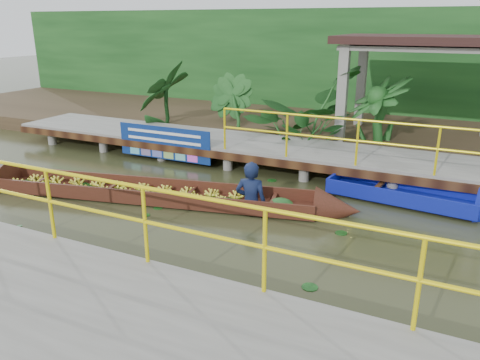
% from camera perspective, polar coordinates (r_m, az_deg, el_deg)
% --- Properties ---
extents(ground, '(80.00, 80.00, 0.00)m').
position_cam_1_polar(ground, '(9.12, -3.62, -4.14)').
color(ground, '#2E341A').
rests_on(ground, ground).
extents(land_strip, '(30.00, 8.00, 0.45)m').
position_cam_1_polar(land_strip, '(15.73, 9.83, 6.29)').
color(land_strip, '#36291B').
rests_on(land_strip, ground).
extents(far_dock, '(16.00, 2.06, 1.66)m').
position_cam_1_polar(far_dock, '(11.90, 4.47, 3.77)').
color(far_dock, slate).
rests_on(far_dock, ground).
extents(near_dock, '(18.00, 2.40, 1.73)m').
position_cam_1_polar(near_dock, '(5.48, -16.63, -18.34)').
color(near_dock, slate).
rests_on(near_dock, ground).
extents(pavilion, '(4.40, 3.00, 3.00)m').
position_cam_1_polar(pavilion, '(13.68, 21.51, 14.46)').
color(pavilion, slate).
rests_on(pavilion, ground).
extents(foliage_backdrop, '(30.00, 0.80, 4.00)m').
position_cam_1_polar(foliage_backdrop, '(17.87, 12.46, 13.36)').
color(foliage_backdrop, '#133D16').
rests_on(foliage_backdrop, ground).
extents(vendor_boat, '(8.60, 2.61, 2.14)m').
position_cam_1_polar(vendor_boat, '(9.79, -8.74, -0.93)').
color(vendor_boat, '#381C0F').
rests_on(vendor_boat, ground).
extents(moored_blue_boat, '(3.55, 1.27, 0.83)m').
position_cam_1_polar(moored_blue_boat, '(10.09, 23.72, -2.56)').
color(moored_blue_boat, '#0D1897').
rests_on(moored_blue_boat, ground).
extents(blue_banner, '(2.75, 0.04, 0.86)m').
position_cam_1_polar(blue_banner, '(12.34, -9.26, 4.50)').
color(blue_banner, navy).
rests_on(blue_banner, ground).
extents(tropical_plants, '(14.52, 1.52, 1.91)m').
position_cam_1_polar(tropical_plants, '(12.99, 15.32, 8.61)').
color(tropical_plants, '#133D16').
rests_on(tropical_plants, ground).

